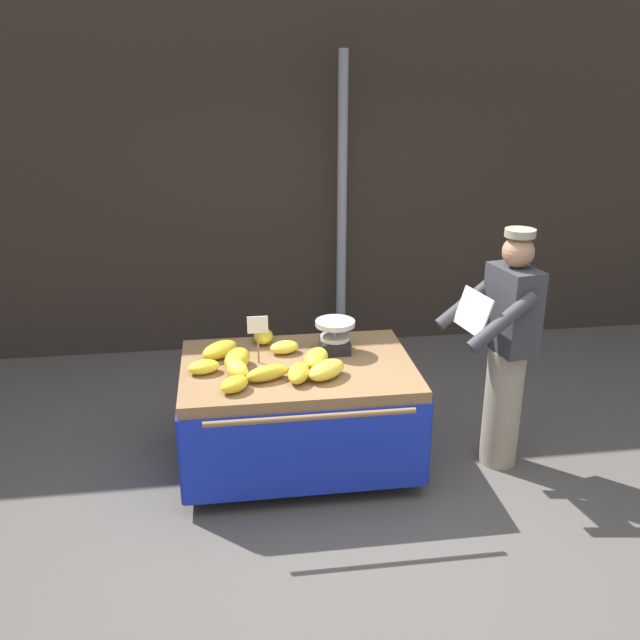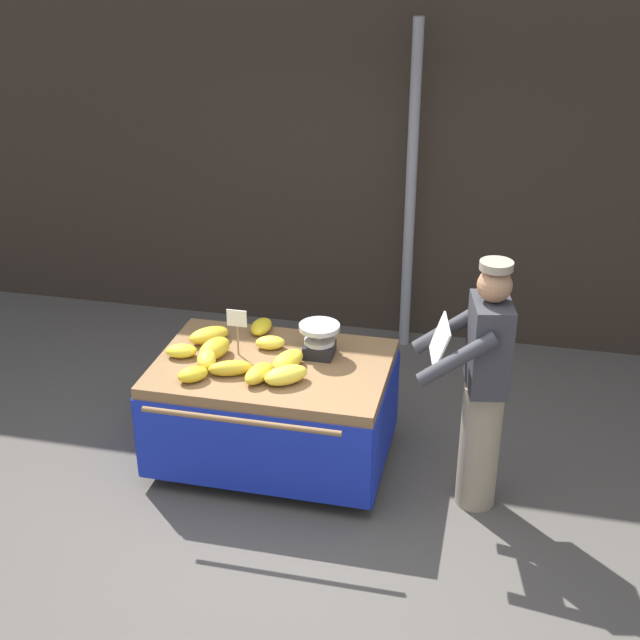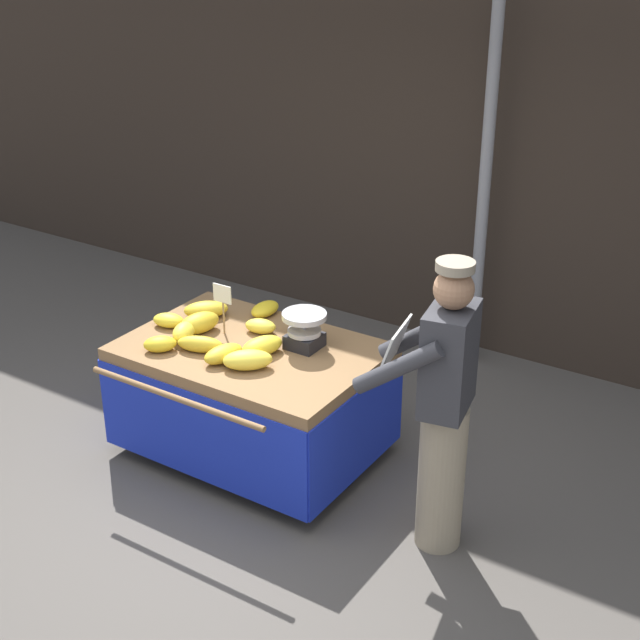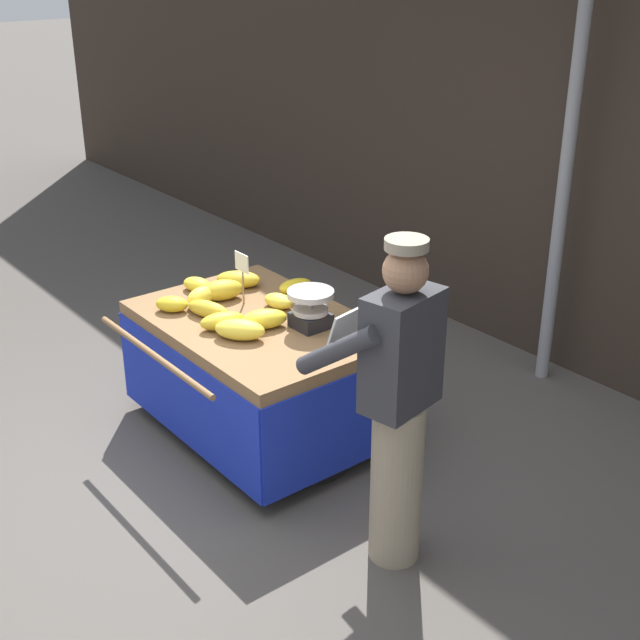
% 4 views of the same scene
% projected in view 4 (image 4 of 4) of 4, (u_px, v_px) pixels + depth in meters
% --- Properties ---
extents(ground_plane, '(60.00, 60.00, 0.00)m').
position_uv_depth(ground_plane, '(200.00, 496.00, 4.90)').
color(ground_plane, '#514C47').
extents(back_wall, '(16.00, 0.24, 4.35)m').
position_uv_depth(back_wall, '(575.00, 58.00, 5.74)').
color(back_wall, '#332821').
rests_on(back_wall, ground).
extents(street_pole, '(0.09, 0.09, 2.82)m').
position_uv_depth(street_pole, '(564.00, 186.00, 5.66)').
color(street_pole, gray).
rests_on(street_pole, ground).
extents(banana_cart, '(1.60, 1.29, 0.78)m').
position_uv_depth(banana_cart, '(260.00, 350.00, 5.32)').
color(banana_cart, olive).
rests_on(banana_cart, ground).
extents(weighing_scale, '(0.28, 0.28, 0.23)m').
position_uv_depth(weighing_scale, '(311.00, 309.00, 5.08)').
color(weighing_scale, black).
rests_on(weighing_scale, banana_cart).
extents(price_sign, '(0.14, 0.01, 0.34)m').
position_uv_depth(price_sign, '(242.00, 267.00, 5.36)').
color(price_sign, '#997A51').
rests_on(price_sign, banana_cart).
extents(banana_bunch_0, '(0.19, 0.24, 0.12)m').
position_uv_depth(banana_bunch_0, '(201.00, 296.00, 5.42)').
color(banana_bunch_0, yellow).
rests_on(banana_bunch_0, banana_cart).
extents(banana_bunch_1, '(0.32, 0.32, 0.11)m').
position_uv_depth(banana_bunch_1, '(238.00, 279.00, 5.70)').
color(banana_bunch_1, gold).
rests_on(banana_bunch_1, banana_cart).
extents(banana_bunch_2, '(0.24, 0.24, 0.10)m').
position_uv_depth(banana_bunch_2, '(172.00, 304.00, 5.33)').
color(banana_bunch_2, gold).
rests_on(banana_bunch_2, banana_cart).
extents(banana_bunch_3, '(0.24, 0.31, 0.11)m').
position_uv_depth(banana_bunch_3, '(264.00, 319.00, 5.10)').
color(banana_bunch_3, yellow).
rests_on(banana_bunch_3, banana_cart).
extents(banana_bunch_4, '(0.23, 0.32, 0.13)m').
position_uv_depth(banana_bunch_4, '(221.00, 290.00, 5.50)').
color(banana_bunch_4, gold).
rests_on(banana_bunch_4, banana_cart).
extents(banana_bunch_5, '(0.33, 0.31, 0.12)m').
position_uv_depth(banana_bunch_5, '(240.00, 330.00, 4.96)').
color(banana_bunch_5, yellow).
rests_on(banana_bunch_5, banana_cart).
extents(banana_bunch_6, '(0.23, 0.17, 0.09)m').
position_uv_depth(banana_bunch_6, '(279.00, 301.00, 5.38)').
color(banana_bunch_6, yellow).
rests_on(banana_bunch_6, banana_cart).
extents(banana_bunch_7, '(0.20, 0.30, 0.10)m').
position_uv_depth(banana_bunch_7, '(222.00, 321.00, 5.09)').
color(banana_bunch_7, gold).
rests_on(banana_bunch_7, banana_cart).
extents(banana_bunch_8, '(0.15, 0.24, 0.09)m').
position_uv_depth(banana_bunch_8, '(296.00, 286.00, 5.61)').
color(banana_bunch_8, gold).
rests_on(banana_bunch_8, banana_cart).
extents(banana_bunch_9, '(0.32, 0.22, 0.10)m').
position_uv_depth(banana_bunch_9, '(208.00, 309.00, 5.25)').
color(banana_bunch_9, gold).
rests_on(banana_bunch_9, banana_cart).
extents(banana_bunch_10, '(0.24, 0.18, 0.09)m').
position_uv_depth(banana_bunch_10, '(197.00, 284.00, 5.64)').
color(banana_bunch_10, yellow).
rests_on(banana_bunch_10, banana_cart).
extents(vendor_person, '(0.64, 0.59, 1.71)m').
position_uv_depth(vendor_person, '(397.00, 405.00, 4.09)').
color(vendor_person, gray).
rests_on(vendor_person, ground).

